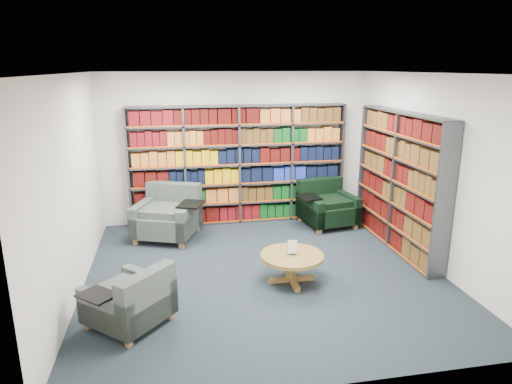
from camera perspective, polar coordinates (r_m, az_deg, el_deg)
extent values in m
cube|color=#19242A|center=(6.72, 0.97, -10.06)|extent=(5.00, 5.00, 0.01)
cube|color=white|center=(6.06, 1.09, 14.66)|extent=(5.00, 5.00, 0.01)
cube|color=silver|center=(8.66, -2.35, 5.54)|extent=(5.00, 0.01, 2.80)
cube|color=silver|center=(3.94, 8.49, -6.91)|extent=(5.00, 0.01, 2.80)
cube|color=silver|center=(6.25, -22.09, 0.52)|extent=(0.01, 5.00, 2.80)
cube|color=silver|center=(7.17, 21.04, 2.43)|extent=(0.01, 5.00, 2.80)
cube|color=#47494F|center=(8.56, -2.17, 3.37)|extent=(4.00, 0.28, 2.20)
cube|color=silver|center=(8.68, -2.30, 3.55)|extent=(4.00, 0.02, 2.20)
cube|color=#D84C0A|center=(8.43, -2.04, 3.19)|extent=(4.00, 0.01, 2.20)
cube|color=#B86023|center=(8.79, -2.11, -2.52)|extent=(3.88, 0.21, 0.29)
cube|color=#400906|center=(8.69, -2.13, -0.21)|extent=(3.88, 0.21, 0.29)
cube|color=#400906|center=(8.60, -2.16, 2.14)|extent=(3.88, 0.21, 0.29)
cube|color=#B86023|center=(8.52, -2.18, 4.54)|extent=(3.88, 0.21, 0.29)
cube|color=#5E0A0F|center=(8.46, -2.21, 6.98)|extent=(3.88, 0.21, 0.29)
cube|color=#5E0A0F|center=(8.41, -2.23, 9.45)|extent=(3.88, 0.21, 0.29)
cube|color=#47494F|center=(7.66, 17.47, 1.23)|extent=(0.28, 2.50, 2.20)
cube|color=silver|center=(7.72, 18.32, 1.26)|extent=(0.02, 2.50, 2.20)
cube|color=#D84C0A|center=(7.60, 16.60, 1.19)|extent=(0.02, 2.50, 2.20)
cube|color=#400906|center=(7.93, 16.94, -5.25)|extent=(0.21, 2.38, 0.29)
cube|color=#400906|center=(7.81, 17.14, -2.73)|extent=(0.21, 2.38, 0.29)
cube|color=#400906|center=(7.71, 17.36, -0.13)|extent=(0.21, 2.38, 0.29)
cube|color=#4A3012|center=(7.62, 17.58, 2.52)|extent=(0.21, 2.38, 0.29)
cube|color=#400906|center=(7.55, 17.80, 5.23)|extent=(0.21, 2.38, 0.29)
cube|color=#4A3012|center=(7.50, 18.03, 7.99)|extent=(0.21, 2.38, 0.29)
cube|color=#031B3B|center=(8.06, -11.06, -3.72)|extent=(1.27, 1.27, 0.35)
cube|color=#031B3B|center=(8.32, -10.17, -1.47)|extent=(0.99, 0.56, 0.78)
cube|color=#031B3B|center=(8.19, -13.78, -2.93)|extent=(0.50, 0.97, 0.52)
cube|color=#031B3B|center=(7.89, -8.30, -3.35)|extent=(0.50, 0.97, 0.52)
cube|color=black|center=(7.73, -8.13, -1.52)|extent=(0.52, 0.58, 0.03)
cube|color=olive|center=(7.95, -14.76, -5.98)|extent=(0.10, 0.10, 0.11)
cube|color=olive|center=(7.64, -9.28, -6.53)|extent=(0.10, 0.10, 0.11)
cube|color=olive|center=(8.63, -12.48, -4.10)|extent=(0.10, 0.10, 0.11)
cube|color=olive|center=(8.35, -7.38, -4.52)|extent=(0.10, 0.10, 0.11)
cube|color=black|center=(8.65, 8.97, -2.44)|extent=(1.05, 1.05, 0.32)
cube|color=black|center=(8.88, 7.92, -0.56)|extent=(0.92, 0.35, 0.72)
cube|color=black|center=(8.45, 6.74, -2.22)|extent=(0.30, 0.91, 0.48)
cube|color=black|center=(8.81, 11.16, -1.66)|extent=(0.30, 0.91, 0.48)
cube|color=black|center=(8.31, 6.65, -0.64)|extent=(0.41, 0.49, 0.03)
cube|color=olive|center=(8.24, 7.92, -4.87)|extent=(0.08, 0.08, 0.10)
cube|color=olive|center=(8.60, 12.29, -4.19)|extent=(0.08, 0.08, 0.10)
cube|color=olive|center=(8.85, 5.64, -3.33)|extent=(0.08, 0.08, 0.10)
cube|color=olive|center=(9.19, 9.80, -2.77)|extent=(0.08, 0.08, 0.10)
cube|color=#031B3B|center=(5.59, -15.61, -13.55)|extent=(1.12, 1.12, 0.28)
cube|color=#031B3B|center=(5.31, -13.41, -12.88)|extent=(0.66, 0.71, 0.63)
cube|color=#031B3B|center=(5.76, -13.19, -11.68)|extent=(0.67, 0.62, 0.42)
cube|color=#031B3B|center=(5.37, -18.33, -14.20)|extent=(0.67, 0.62, 0.42)
cube|color=black|center=(5.27, -19.23, -12.06)|extent=(0.49, 0.48, 0.02)
cube|color=olive|center=(6.09, -15.35, -13.00)|extent=(0.09, 0.09, 0.09)
cube|color=olive|center=(5.73, -20.24, -15.36)|extent=(0.09, 0.09, 0.09)
cube|color=olive|center=(5.68, -10.66, -14.91)|extent=(0.09, 0.09, 0.09)
cube|color=olive|center=(5.29, -15.60, -17.69)|extent=(0.09, 0.09, 0.09)
cylinder|color=olive|center=(6.30, 4.52, -7.98)|extent=(0.87, 0.87, 0.05)
cylinder|color=olive|center=(6.38, 4.48, -9.57)|extent=(0.12, 0.12, 0.35)
cube|color=olive|center=(6.45, 4.46, -10.82)|extent=(0.63, 0.08, 0.06)
cube|color=olive|center=(6.45, 4.46, -10.82)|extent=(0.08, 0.63, 0.06)
cube|color=black|center=(6.29, 4.53, -7.74)|extent=(0.10, 0.05, 0.01)
cube|color=white|center=(6.25, 4.55, -6.88)|extent=(0.14, 0.01, 0.19)
cube|color=#145926|center=(6.26, 4.53, -6.85)|extent=(0.15, 0.00, 0.21)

